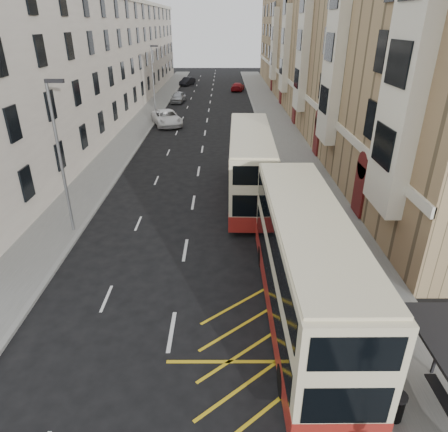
{
  "coord_description": "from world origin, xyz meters",
  "views": [
    {
      "loc": [
        1.98,
        -7.65,
        10.56
      ],
      "look_at": [
        1.99,
        8.75,
        2.55
      ],
      "focal_mm": 32.0,
      "sensor_mm": 36.0,
      "label": 1
    }
  ],
  "objects_px": {
    "car_red": "(238,87)",
    "litter_bin": "(396,406)",
    "street_lamp_near": "(60,151)",
    "double_decker_front": "(304,267)",
    "double_decker_rear": "(250,165)",
    "pedestrian_far": "(332,265)",
    "car_dark": "(187,81)",
    "pedestrian_mid": "(389,313)",
    "car_silver": "(178,97)",
    "street_lamp_far": "(153,77)",
    "white_van": "(167,118)"
  },
  "relations": [
    {
      "from": "car_red",
      "to": "litter_bin",
      "type": "bearing_deg",
      "value": 101.96
    },
    {
      "from": "street_lamp_near",
      "to": "double_decker_front",
      "type": "xyz_separation_m",
      "value": [
        11.34,
        -7.12,
        -2.31
      ]
    },
    {
      "from": "street_lamp_near",
      "to": "litter_bin",
      "type": "height_order",
      "value": "street_lamp_near"
    },
    {
      "from": "double_decker_rear",
      "to": "car_red",
      "type": "height_order",
      "value": "double_decker_rear"
    },
    {
      "from": "double_decker_front",
      "to": "car_red",
      "type": "distance_m",
      "value": 57.69
    },
    {
      "from": "pedestrian_far",
      "to": "car_red",
      "type": "bearing_deg",
      "value": -65.18
    },
    {
      "from": "double_decker_front",
      "to": "litter_bin",
      "type": "distance_m",
      "value": 5.3
    },
    {
      "from": "double_decker_front",
      "to": "car_dark",
      "type": "bearing_deg",
      "value": 98.26
    },
    {
      "from": "pedestrian_mid",
      "to": "car_dark",
      "type": "bearing_deg",
      "value": 109.22
    },
    {
      "from": "car_silver",
      "to": "car_red",
      "type": "height_order",
      "value": "car_silver"
    },
    {
      "from": "double_decker_front",
      "to": "street_lamp_far",
      "type": "bearing_deg",
      "value": 106.66
    },
    {
      "from": "litter_bin",
      "to": "white_van",
      "type": "relative_size",
      "value": 0.15
    },
    {
      "from": "street_lamp_far",
      "to": "double_decker_front",
      "type": "relative_size",
      "value": 0.7
    },
    {
      "from": "white_van",
      "to": "car_red",
      "type": "xyz_separation_m",
      "value": [
        8.8,
        24.98,
        -0.16
      ]
    },
    {
      "from": "street_lamp_near",
      "to": "car_silver",
      "type": "height_order",
      "value": "street_lamp_near"
    },
    {
      "from": "street_lamp_far",
      "to": "car_silver",
      "type": "xyz_separation_m",
      "value": [
        1.72,
        9.68,
        -3.88
      ]
    },
    {
      "from": "street_lamp_near",
      "to": "car_red",
      "type": "height_order",
      "value": "street_lamp_near"
    },
    {
      "from": "car_silver",
      "to": "street_lamp_far",
      "type": "bearing_deg",
      "value": -95.31
    },
    {
      "from": "pedestrian_far",
      "to": "car_silver",
      "type": "distance_m",
      "value": 46.08
    },
    {
      "from": "white_van",
      "to": "car_dark",
      "type": "height_order",
      "value": "white_van"
    },
    {
      "from": "double_decker_front",
      "to": "pedestrian_mid",
      "type": "distance_m",
      "value": 3.43
    },
    {
      "from": "pedestrian_mid",
      "to": "car_red",
      "type": "bearing_deg",
      "value": 101.76
    },
    {
      "from": "car_red",
      "to": "pedestrian_far",
      "type": "bearing_deg",
      "value": 102.0
    },
    {
      "from": "car_silver",
      "to": "street_lamp_near",
      "type": "bearing_deg",
      "value": -87.71
    },
    {
      "from": "double_decker_front",
      "to": "car_silver",
      "type": "xyz_separation_m",
      "value": [
        -9.62,
        46.8,
        -1.57
      ]
    },
    {
      "from": "street_lamp_far",
      "to": "double_decker_rear",
      "type": "distance_m",
      "value": 27.24
    },
    {
      "from": "car_red",
      "to": "white_van",
      "type": "bearing_deg",
      "value": 80.18
    },
    {
      "from": "double_decker_front",
      "to": "pedestrian_far",
      "type": "bearing_deg",
      "value": 51.05
    },
    {
      "from": "double_decker_rear",
      "to": "litter_bin",
      "type": "bearing_deg",
      "value": -77.11
    },
    {
      "from": "street_lamp_near",
      "to": "litter_bin",
      "type": "bearing_deg",
      "value": -41.52
    },
    {
      "from": "litter_bin",
      "to": "street_lamp_near",
      "type": "bearing_deg",
      "value": 138.48
    },
    {
      "from": "double_decker_rear",
      "to": "pedestrian_mid",
      "type": "distance_m",
      "value": 13.75
    },
    {
      "from": "street_lamp_far",
      "to": "car_red",
      "type": "relative_size",
      "value": 1.76
    },
    {
      "from": "double_decker_rear",
      "to": "car_silver",
      "type": "distance_m",
      "value": 35.9
    },
    {
      "from": "street_lamp_far",
      "to": "pedestrian_far",
      "type": "relative_size",
      "value": 4.51
    },
    {
      "from": "street_lamp_far",
      "to": "double_decker_front",
      "type": "bearing_deg",
      "value": -73.01
    },
    {
      "from": "white_van",
      "to": "car_red",
      "type": "relative_size",
      "value": 1.3
    },
    {
      "from": "double_decker_rear",
      "to": "pedestrian_far",
      "type": "bearing_deg",
      "value": -71.09
    },
    {
      "from": "street_lamp_near",
      "to": "car_red",
      "type": "bearing_deg",
      "value": 78.05
    },
    {
      "from": "litter_bin",
      "to": "pedestrian_mid",
      "type": "height_order",
      "value": "pedestrian_mid"
    },
    {
      "from": "street_lamp_near",
      "to": "car_dark",
      "type": "relative_size",
      "value": 1.89
    },
    {
      "from": "white_van",
      "to": "car_silver",
      "type": "relative_size",
      "value": 1.34
    },
    {
      "from": "pedestrian_far",
      "to": "street_lamp_far",
      "type": "bearing_deg",
      "value": -47.16
    },
    {
      "from": "double_decker_front",
      "to": "pedestrian_mid",
      "type": "xyz_separation_m",
      "value": [
        2.98,
        -1.1,
        -1.28
      ]
    },
    {
      "from": "litter_bin",
      "to": "car_dark",
      "type": "height_order",
      "value": "car_dark"
    },
    {
      "from": "pedestrian_mid",
      "to": "white_van",
      "type": "distance_m",
      "value": 36.01
    },
    {
      "from": "white_van",
      "to": "double_decker_front",
      "type": "bearing_deg",
      "value": -92.33
    },
    {
      "from": "pedestrian_mid",
      "to": "litter_bin",
      "type": "bearing_deg",
      "value": -98.31
    },
    {
      "from": "street_lamp_near",
      "to": "pedestrian_mid",
      "type": "xyz_separation_m",
      "value": [
        14.32,
        -8.22,
        -3.59
      ]
    },
    {
      "from": "litter_bin",
      "to": "car_dark",
      "type": "xyz_separation_m",
      "value": [
        -11.63,
        68.88,
        0.08
      ]
    }
  ]
}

